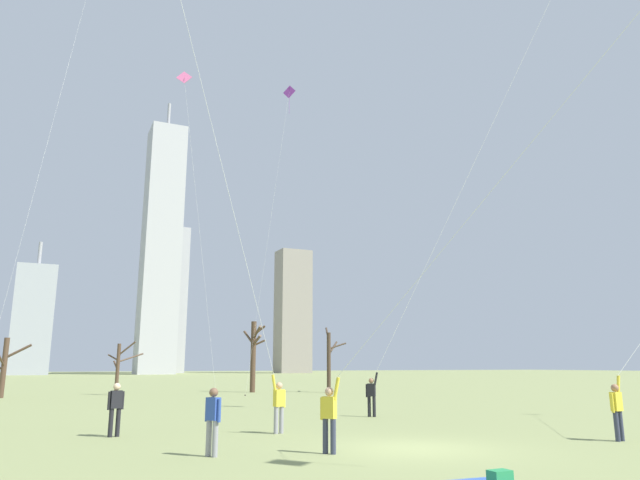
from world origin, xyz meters
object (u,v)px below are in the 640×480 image
Objects in this scene: kite_flyer_midfield_center_orange at (248,279)px; kite_flyer_midfield_left_white at (419,289)px; kite_flyer_foreground_right_green at (388,341)px; bare_tree_rightmost at (4,365)px; bystander_watching_nearby at (116,407)px; distant_kite_drifting_right_purple at (285,119)px; bare_tree_left_of_center at (119,366)px; bystander_strolling_midfield at (213,418)px; bare_tree_far_right_edge at (329,358)px; distant_kite_drifting_left_blue at (84,5)px; bare_tree_center at (254,353)px; distant_kite_low_near_trees_pink at (187,105)px.

kite_flyer_midfield_center_orange is 9.67m from kite_flyer_midfield_left_white.
kite_flyer_foreground_right_green is (1.81, -5.56, -2.14)m from kite_flyer_midfield_center_orange.
bystander_watching_nearby is at bearing -79.66° from bare_tree_rightmost.
bare_tree_left_of_center is at bearing 150.38° from distant_kite_drifting_right_purple.
kite_flyer_midfield_center_orange reaches higher than bystander_strolling_midfield.
distant_kite_drifting_right_purple reaches higher than bare_tree_far_right_edge.
bare_tree_far_right_edge is 16.34m from bare_tree_left_of_center.
bare_tree_rightmost reaches higher than bystander_strolling_midfield.
distant_kite_drifting_left_blue is at bearing -157.12° from distant_kite_drifting_right_purple.
kite_flyer_midfield_left_white reaches higher than bare_tree_center.
kite_flyer_midfield_center_orange is 24.78m from distant_kite_drifting_left_blue.
bystander_strolling_midfield is 0.07× the size of distant_kite_drifting_right_purple.
kite_flyer_midfield_center_orange is at bearing -92.70° from distant_kite_low_near_trees_pink.
bare_tree_left_of_center is (-0.80, 28.42, -2.80)m from kite_flyer_midfield_center_orange.
bare_tree_rightmost is (-18.19, 5.16, -19.26)m from distant_kite_drifting_right_purple.
kite_flyer_midfield_center_orange is 5.70m from bystander_watching_nearby.
distant_kite_low_near_trees_pink is (0.74, 15.71, 13.07)m from kite_flyer_midfield_center_orange.
bystander_watching_nearby is (-12.65, -1.60, -4.57)m from kite_flyer_midfield_left_white.
distant_kite_drifting_right_purple is 19.73m from bare_tree_far_right_edge.
kite_flyer_foreground_right_green is 0.52× the size of distant_kite_drifting_right_purple.
bare_tree_left_of_center is at bearing 6.89° from bare_tree_rightmost.
distant_kite_drifting_right_purple is 4.25× the size of bare_tree_center.
distant_kite_drifting_right_purple is at bearing 65.40° from bystander_strolling_midfield.
bare_tree_rightmost is (-17.34, 24.08, -3.31)m from kite_flyer_midfield_left_white.
kite_flyer_midfield_center_orange reaches higher than kite_flyer_foreground_right_green.
distant_kite_drifting_left_blue is 24.98m from bare_tree_left_of_center.
bystander_watching_nearby is 0.08× the size of distant_kite_low_near_trees_pink.
kite_flyer_foreground_right_green is 33.93m from bare_tree_far_right_edge.
kite_flyer_midfield_left_white is at bearing -56.00° from distant_kite_low_near_trees_pink.
distant_kite_drifting_right_purple is 1.20× the size of distant_kite_low_near_trees_pink.
bare_tree_far_right_edge is (18.91, 23.76, 1.82)m from bystander_watching_nearby.
distant_kite_drifting_right_purple reaches higher than bare_tree_rightmost.
bare_tree_left_of_center is (-1.55, 12.71, -15.87)m from distant_kite_low_near_trees_pink.
bystander_watching_nearby is 26.33m from distant_kite_drifting_left_blue.
bystander_watching_nearby is 22.42m from distant_kite_low_near_trees_pink.
bare_tree_rightmost is 23.68m from bare_tree_far_right_edge.
bare_tree_left_of_center is (-10.67, 6.07, -19.33)m from distant_kite_drifting_right_purple.
bystander_strolling_midfield is at bearing -120.69° from bare_tree_far_right_edge.
bare_tree_left_of_center is at bearing 94.40° from kite_flyer_foreground_right_green.
kite_flyer_foreground_right_green is 2.40× the size of bare_tree_far_right_edge.
kite_flyer_midfield_left_white is at bearing -54.24° from bare_tree_rightmost.
kite_flyer_midfield_center_orange is at bearing 60.48° from bystander_strolling_midfield.
kite_flyer_midfield_left_white is 11.85m from kite_flyer_foreground_right_green.
distant_kite_drifting_left_blue is 6.55× the size of bare_tree_left_of_center.
distant_kite_low_near_trees_pink is (4.37, 13.88, 17.06)m from bystander_watching_nearby.
bare_tree_left_of_center is (-9.83, 24.98, -3.38)m from kite_flyer_midfield_left_white.
kite_flyer_midfield_center_orange is at bearing -73.17° from bare_tree_rightmost.
distant_kite_drifting_left_blue is (-7.40, 21.38, 20.38)m from kite_flyer_foreground_right_green.
kite_flyer_midfield_left_white is 3.71× the size of bare_tree_center.
distant_kite_drifting_right_purple is (0.85, 18.92, 15.95)m from kite_flyer_midfield_left_white.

